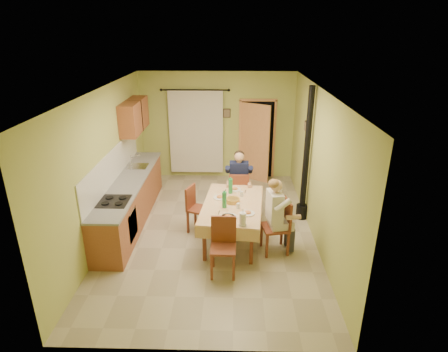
{
  "coord_description": "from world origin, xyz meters",
  "views": [
    {
      "loc": [
        0.42,
        -6.58,
        3.83
      ],
      "look_at": [
        0.25,
        0.1,
        1.15
      ],
      "focal_mm": 30.0,
      "sensor_mm": 36.0,
      "label": 1
    }
  ],
  "objects_px": {
    "dining_table": "(232,221)",
    "man_right": "(276,208)",
    "chair_near": "(223,258)",
    "stove_flue": "(305,173)",
    "man_far": "(239,176)",
    "chair_far": "(239,201)",
    "chair_right": "(276,237)",
    "chair_left": "(198,218)"
  },
  "relations": [
    {
      "from": "man_right",
      "to": "stove_flue",
      "type": "xyz_separation_m",
      "value": [
        0.71,
        1.29,
        0.15
      ]
    },
    {
      "from": "chair_right",
      "to": "chair_left",
      "type": "xyz_separation_m",
      "value": [
        -1.47,
        0.7,
        -0.0
      ]
    },
    {
      "from": "chair_right",
      "to": "chair_far",
      "type": "bearing_deg",
      "value": 13.48
    },
    {
      "from": "man_right",
      "to": "chair_near",
      "type": "bearing_deg",
      "value": 116.37
    },
    {
      "from": "chair_right",
      "to": "chair_left",
      "type": "relative_size",
      "value": 1.08
    },
    {
      "from": "dining_table",
      "to": "man_right",
      "type": "height_order",
      "value": "man_right"
    },
    {
      "from": "chair_right",
      "to": "stove_flue",
      "type": "distance_m",
      "value": 1.64
    },
    {
      "from": "chair_left",
      "to": "man_right",
      "type": "xyz_separation_m",
      "value": [
        1.45,
        -0.7,
        0.59
      ]
    },
    {
      "from": "dining_table",
      "to": "chair_right",
      "type": "relative_size",
      "value": 1.89
    },
    {
      "from": "chair_far",
      "to": "stove_flue",
      "type": "height_order",
      "value": "stove_flue"
    },
    {
      "from": "dining_table",
      "to": "man_right",
      "type": "bearing_deg",
      "value": -21.44
    },
    {
      "from": "man_far",
      "to": "chair_far",
      "type": "bearing_deg",
      "value": -90.0
    },
    {
      "from": "chair_near",
      "to": "chair_right",
      "type": "height_order",
      "value": "chair_right"
    },
    {
      "from": "chair_near",
      "to": "stove_flue",
      "type": "distance_m",
      "value": 2.67
    },
    {
      "from": "dining_table",
      "to": "chair_right",
      "type": "xyz_separation_m",
      "value": [
        0.78,
        -0.39,
        -0.09
      ]
    },
    {
      "from": "chair_far",
      "to": "man_far",
      "type": "relative_size",
      "value": 0.71
    },
    {
      "from": "dining_table",
      "to": "man_far",
      "type": "bearing_deg",
      "value": 88.7
    },
    {
      "from": "chair_near",
      "to": "chair_right",
      "type": "xyz_separation_m",
      "value": [
        0.93,
        0.69,
        0.0
      ]
    },
    {
      "from": "man_right",
      "to": "chair_left",
      "type": "bearing_deg",
      "value": 53.58
    },
    {
      "from": "chair_far",
      "to": "man_far",
      "type": "bearing_deg",
      "value": 90.0
    },
    {
      "from": "chair_right",
      "to": "stove_flue",
      "type": "height_order",
      "value": "stove_flue"
    },
    {
      "from": "chair_far",
      "to": "chair_near",
      "type": "bearing_deg",
      "value": -97.15
    },
    {
      "from": "chair_near",
      "to": "dining_table",
      "type": "bearing_deg",
      "value": -96.65
    },
    {
      "from": "chair_near",
      "to": "man_far",
      "type": "height_order",
      "value": "man_far"
    },
    {
      "from": "chair_left",
      "to": "stove_flue",
      "type": "bearing_deg",
      "value": 126.41
    },
    {
      "from": "chair_near",
      "to": "chair_right",
      "type": "relative_size",
      "value": 0.96
    },
    {
      "from": "chair_far",
      "to": "man_right",
      "type": "relative_size",
      "value": 0.71
    },
    {
      "from": "man_right",
      "to": "stove_flue",
      "type": "distance_m",
      "value": 1.48
    },
    {
      "from": "chair_far",
      "to": "chair_right",
      "type": "height_order",
      "value": "chair_right"
    },
    {
      "from": "dining_table",
      "to": "chair_near",
      "type": "xyz_separation_m",
      "value": [
        -0.14,
        -1.08,
        -0.09
      ]
    },
    {
      "from": "chair_right",
      "to": "man_far",
      "type": "xyz_separation_m",
      "value": [
        -0.65,
        1.48,
        0.59
      ]
    },
    {
      "from": "chair_left",
      "to": "man_right",
      "type": "relative_size",
      "value": 0.68
    },
    {
      "from": "chair_left",
      "to": "stove_flue",
      "type": "relative_size",
      "value": 0.34
    },
    {
      "from": "chair_near",
      "to": "man_right",
      "type": "xyz_separation_m",
      "value": [
        0.91,
        0.69,
        0.59
      ]
    },
    {
      "from": "dining_table",
      "to": "man_right",
      "type": "distance_m",
      "value": 1.0
    },
    {
      "from": "dining_table",
      "to": "chair_right",
      "type": "height_order",
      "value": "chair_right"
    },
    {
      "from": "dining_table",
      "to": "chair_left",
      "type": "height_order",
      "value": "chair_left"
    },
    {
      "from": "chair_far",
      "to": "man_right",
      "type": "height_order",
      "value": "man_right"
    },
    {
      "from": "chair_near",
      "to": "man_far",
      "type": "distance_m",
      "value": 2.26
    },
    {
      "from": "chair_far",
      "to": "man_far",
      "type": "height_order",
      "value": "man_far"
    },
    {
      "from": "chair_left",
      "to": "man_right",
      "type": "bearing_deg",
      "value": 85.25
    },
    {
      "from": "dining_table",
      "to": "stove_flue",
      "type": "height_order",
      "value": "stove_flue"
    }
  ]
}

